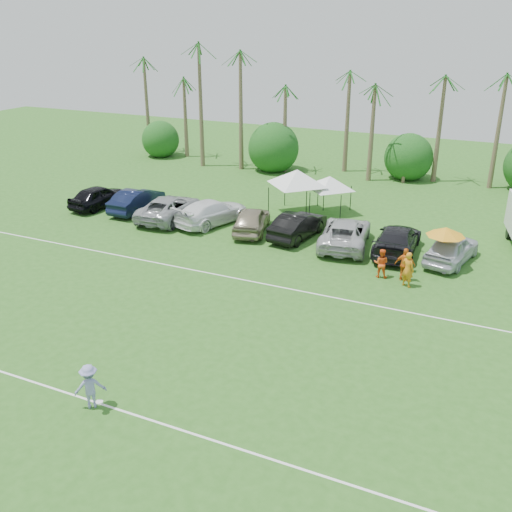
% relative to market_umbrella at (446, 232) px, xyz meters
% --- Properties ---
extents(ground, '(120.00, 120.00, 0.00)m').
position_rel_market_umbrella_xyz_m(ground, '(-11.72, -20.29, -2.19)').
color(ground, '#2A5D1C').
rests_on(ground, ground).
extents(field_lines, '(80.00, 12.10, 0.01)m').
position_rel_market_umbrella_xyz_m(field_lines, '(-11.72, -12.29, -2.18)').
color(field_lines, white).
rests_on(field_lines, ground).
extents(palm_tree_0, '(2.40, 2.40, 8.90)m').
position_rel_market_umbrella_xyz_m(palm_tree_0, '(-33.72, 17.71, 5.29)').
color(palm_tree_0, brown).
rests_on(palm_tree_0, ground).
extents(palm_tree_1, '(2.40, 2.40, 9.90)m').
position_rel_market_umbrella_xyz_m(palm_tree_1, '(-28.72, 17.71, 6.17)').
color(palm_tree_1, brown).
rests_on(palm_tree_1, ground).
extents(palm_tree_2, '(2.40, 2.40, 10.90)m').
position_rel_market_umbrella_xyz_m(palm_tree_2, '(-23.72, 17.71, 7.03)').
color(palm_tree_2, brown).
rests_on(palm_tree_2, ground).
extents(palm_tree_3, '(2.40, 2.40, 11.90)m').
position_rel_market_umbrella_xyz_m(palm_tree_3, '(-19.72, 17.71, 7.88)').
color(palm_tree_3, brown).
rests_on(palm_tree_3, ground).
extents(palm_tree_4, '(2.40, 2.40, 8.90)m').
position_rel_market_umbrella_xyz_m(palm_tree_4, '(-15.72, 17.71, 5.29)').
color(palm_tree_4, brown).
rests_on(palm_tree_4, ground).
extents(palm_tree_5, '(2.40, 2.40, 9.90)m').
position_rel_market_umbrella_xyz_m(palm_tree_5, '(-11.72, 17.71, 6.17)').
color(palm_tree_5, brown).
rests_on(palm_tree_5, ground).
extents(palm_tree_6, '(2.40, 2.40, 10.90)m').
position_rel_market_umbrella_xyz_m(palm_tree_6, '(-7.72, 17.71, 7.03)').
color(palm_tree_6, brown).
rests_on(palm_tree_6, ground).
extents(palm_tree_7, '(2.40, 2.40, 11.90)m').
position_rel_market_umbrella_xyz_m(palm_tree_7, '(-3.72, 17.71, 7.88)').
color(palm_tree_7, brown).
rests_on(palm_tree_7, ground).
extents(palm_tree_8, '(2.40, 2.40, 8.90)m').
position_rel_market_umbrella_xyz_m(palm_tree_8, '(1.28, 17.71, 5.29)').
color(palm_tree_8, brown).
rests_on(palm_tree_8, ground).
extents(bush_tree_0, '(4.00, 4.00, 4.00)m').
position_rel_market_umbrella_xyz_m(bush_tree_0, '(-30.72, 18.71, -0.39)').
color(bush_tree_0, brown).
rests_on(bush_tree_0, ground).
extents(bush_tree_1, '(4.00, 4.00, 4.00)m').
position_rel_market_umbrella_xyz_m(bush_tree_1, '(-17.72, 18.71, -0.39)').
color(bush_tree_1, brown).
rests_on(bush_tree_1, ground).
extents(bush_tree_2, '(4.00, 4.00, 4.00)m').
position_rel_market_umbrella_xyz_m(bush_tree_2, '(-5.72, 18.71, -0.39)').
color(bush_tree_2, brown).
rests_on(bush_tree_2, ground).
extents(sideline_player_a, '(0.84, 0.71, 1.96)m').
position_rel_market_umbrella_xyz_m(sideline_player_a, '(-1.35, -3.38, -1.21)').
color(sideline_player_a, orange).
rests_on(sideline_player_a, ground).
extents(sideline_player_b, '(0.86, 0.70, 1.65)m').
position_rel_market_umbrella_xyz_m(sideline_player_b, '(-2.89, -2.77, -1.36)').
color(sideline_player_b, '#FC5B1C').
rests_on(sideline_player_b, ground).
extents(sideline_player_c, '(1.12, 0.54, 1.85)m').
position_rel_market_umbrella_xyz_m(sideline_player_c, '(-1.62, -2.67, -1.26)').
color(sideline_player_c, orange).
rests_on(sideline_player_c, ground).
extents(canopy_tent_left, '(4.75, 4.75, 3.85)m').
position_rel_market_umbrella_xyz_m(canopy_tent_left, '(-11.08, 5.68, 1.11)').
color(canopy_tent_left, black).
rests_on(canopy_tent_left, ground).
extents(canopy_tent_right, '(3.96, 3.96, 3.21)m').
position_rel_market_umbrella_xyz_m(canopy_tent_right, '(-9.02, 6.90, 0.56)').
color(canopy_tent_right, black).
rests_on(canopy_tent_right, ground).
extents(market_umbrella, '(2.19, 2.19, 2.44)m').
position_rel_market_umbrella_xyz_m(market_umbrella, '(0.00, 0.00, 0.00)').
color(market_umbrella, black).
rests_on(market_umbrella, ground).
extents(frisbee_player, '(1.30, 1.23, 1.75)m').
position_rel_market_umbrella_xyz_m(frisbee_player, '(-9.80, -18.52, -1.31)').
color(frisbee_player, '#8789C0').
rests_on(frisbee_player, ground).
extents(parked_car_0, '(2.58, 5.16, 1.69)m').
position_rel_market_umbrella_xyz_m(parked_car_0, '(-25.19, 0.96, -1.34)').
color(parked_car_0, black).
rests_on(parked_car_0, ground).
extents(parked_car_1, '(1.81, 5.13, 1.69)m').
position_rel_market_umbrella_xyz_m(parked_car_1, '(-22.00, 1.33, -1.34)').
color(parked_car_1, black).
rests_on(parked_car_1, ground).
extents(parked_car_2, '(3.22, 6.25, 1.69)m').
position_rel_market_umbrella_xyz_m(parked_car_2, '(-18.80, 0.77, -1.34)').
color(parked_car_2, '#9A9C9F').
rests_on(parked_car_2, ground).
extents(parked_car_3, '(4.03, 6.26, 1.69)m').
position_rel_market_umbrella_xyz_m(parked_car_3, '(-15.61, 1.23, -1.34)').
color(parked_car_3, white).
rests_on(parked_car_3, ground).
extents(parked_car_4, '(3.18, 5.30, 1.69)m').
position_rel_market_umbrella_xyz_m(parked_car_4, '(-12.42, 0.85, -1.34)').
color(parked_car_4, gray).
rests_on(parked_car_4, ground).
extents(parked_car_5, '(2.47, 5.32, 1.69)m').
position_rel_market_umbrella_xyz_m(parked_car_5, '(-9.23, 1.13, -1.34)').
color(parked_car_5, black).
rests_on(parked_car_5, ground).
extents(parked_car_6, '(3.77, 6.45, 1.69)m').
position_rel_market_umbrella_xyz_m(parked_car_6, '(-6.04, 0.97, -1.34)').
color(parked_car_6, '#B3B3B3').
rests_on(parked_car_6, ground).
extents(parked_car_7, '(2.61, 5.91, 1.69)m').
position_rel_market_umbrella_xyz_m(parked_car_7, '(-2.84, 1.15, -1.34)').
color(parked_car_7, black).
rests_on(parked_car_7, ground).
extents(parked_car_8, '(3.01, 5.26, 1.69)m').
position_rel_market_umbrella_xyz_m(parked_car_8, '(0.35, 1.05, -1.34)').
color(parked_car_8, silver).
rests_on(parked_car_8, ground).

